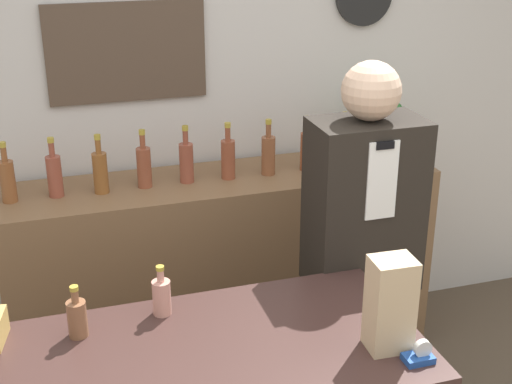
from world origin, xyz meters
The scene contains 17 objects.
back_wall centered at (0.00, 2.00, 1.35)m, with size 5.20×0.09×2.70m.
back_shelf centered at (0.10, 1.70, 0.50)m, with size 2.06×0.47×1.00m.
shopkeeper centered at (0.47, 0.96, 0.84)m, with size 0.42×0.27×1.68m.
potted_plant centered at (0.93, 1.73, 1.17)m, with size 0.24×0.24×0.31m.
paper_bag centered at (0.27, 0.34, 1.07)m, with size 0.14×0.12×0.31m.
tape_dispenser centered at (0.33, 0.25, 0.94)m, with size 0.09×0.06×0.07m.
counter_bottle_1 centered at (-0.64, 0.69, 0.99)m, with size 0.06×0.06×0.18m.
counter_bottle_2 centered at (-0.36, 0.74, 0.99)m, with size 0.06×0.06×0.18m.
shelf_bottle_0 centered at (-0.85, 1.70, 1.10)m, with size 0.07×0.07×0.27m.
shelf_bottle_1 centered at (-0.65, 1.71, 1.10)m, with size 0.07×0.07×0.27m.
shelf_bottle_2 centered at (-0.46, 1.69, 1.10)m, with size 0.07×0.07×0.27m.
shelf_bottle_3 centered at (-0.26, 1.70, 1.10)m, with size 0.07×0.07×0.27m.
shelf_bottle_4 centered at (-0.07, 1.70, 1.10)m, with size 0.07×0.07×0.27m.
shelf_bottle_5 centered at (0.13, 1.69, 1.10)m, with size 0.07×0.07×0.27m.
shelf_bottle_6 centered at (0.32, 1.69, 1.10)m, with size 0.07×0.07×0.27m.
shelf_bottle_7 centered at (0.52, 1.69, 1.10)m, with size 0.07×0.07×0.27m.
shelf_bottle_8 centered at (0.71, 1.69, 1.10)m, with size 0.07×0.07×0.27m.
Camera 1 is at (-0.68, -1.32, 2.21)m, focal length 50.00 mm.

